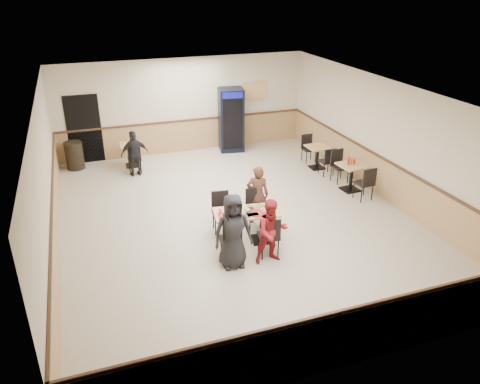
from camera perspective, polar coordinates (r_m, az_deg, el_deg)
name	(u,v)px	position (r m, az deg, el deg)	size (l,w,h in m)	color
ground	(235,217)	(11.23, -0.59, -3.09)	(10.00, 10.00, 0.00)	beige
room_shell	(264,152)	(13.75, 2.96, 4.93)	(10.00, 10.00, 10.00)	silver
main_table	(246,222)	(10.00, 0.76, -3.67)	(1.45, 0.87, 0.73)	black
main_chairs	(244,223)	(10.00, 0.49, -3.81)	(1.43, 1.76, 0.93)	black
diner_woman_left	(233,231)	(9.07, -0.87, -4.81)	(0.75, 0.49, 1.54)	black
diner_woman_right	(272,231)	(9.27, 3.91, -4.82)	(0.66, 0.52, 1.36)	maroon
diner_man_opposite	(258,195)	(10.71, 2.15, -0.33)	(0.51, 0.34, 1.41)	#4F2D21
lone_diner	(135,154)	(13.67, -12.71, 4.60)	(0.78, 0.32, 1.33)	black
tabletop_clutter	(246,213)	(9.79, 0.74, -2.53)	(1.22, 0.62, 0.12)	red
side_table_near	(352,173)	(12.78, 13.45, 2.23)	(0.73, 0.73, 0.73)	black
side_table_near_chair_south	(364,182)	(12.35, 14.87, 1.13)	(0.43, 0.43, 0.93)	black
side_table_near_chair_north	(340,166)	(13.25, 12.11, 3.07)	(0.43, 0.43, 0.93)	black
side_table_far	(318,154)	(14.12, 9.44, 4.62)	(0.64, 0.64, 0.68)	black
side_table_far_chair_south	(327,161)	(13.68, 10.51, 3.78)	(0.40, 0.40, 0.87)	black
side_table_far_chair_north	(309,149)	(14.58, 8.42, 5.26)	(0.40, 0.40, 0.87)	black
condiment_caddy	(351,161)	(12.69, 13.36, 3.69)	(0.23, 0.06, 0.20)	#A6290B
back_table	(132,152)	(14.47, -13.06, 4.82)	(0.68, 0.68, 0.69)	black
back_table_chair_lone	(134,158)	(13.97, -12.75, 4.02)	(0.40, 0.40, 0.87)	black
pepsi_cooler	(231,120)	(15.33, -1.10, 8.79)	(0.88, 0.89, 2.03)	black
trash_bin	(74,156)	(14.76, -19.53, 4.21)	(0.52, 0.52, 0.82)	black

